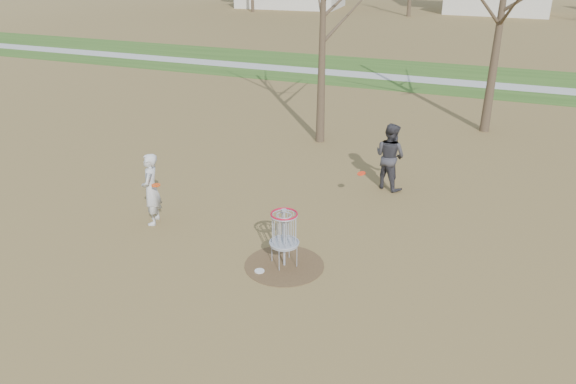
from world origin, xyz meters
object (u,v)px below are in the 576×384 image
object	(u,v)px
disc_grounded	(259,271)
disc_golf_basket	(284,229)
player_throwing	(390,156)
player_standing	(151,189)

from	to	relation	value
disc_grounded	disc_golf_basket	distance (m)	1.08
disc_golf_basket	player_throwing	bearing A→B (deg)	76.80
disc_golf_basket	player_standing	bearing A→B (deg)	169.42
player_standing	disc_grounded	size ratio (longest dim) A/B	8.53
player_throwing	player_standing	bearing A→B (deg)	65.69
player_standing	disc_golf_basket	distance (m)	3.98
disc_grounded	disc_golf_basket	bearing A→B (deg)	48.14
player_throwing	disc_golf_basket	distance (m)	5.33
player_throwing	disc_golf_basket	world-z (taller)	player_throwing
player_standing	disc_golf_basket	bearing A→B (deg)	58.81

